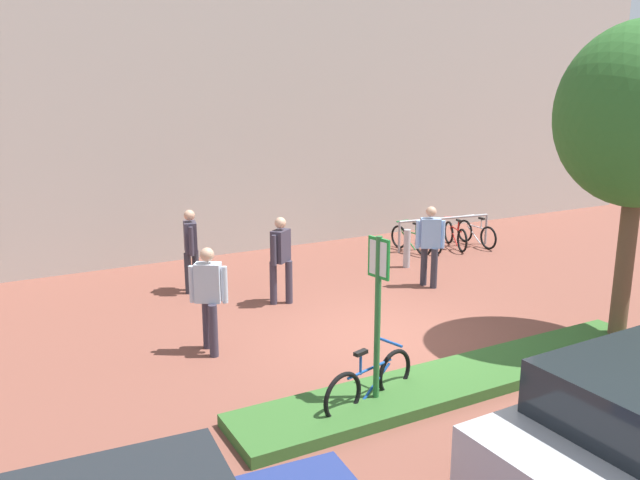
% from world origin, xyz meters
% --- Properties ---
extents(ground_plane, '(60.00, 60.00, 0.00)m').
position_xyz_m(ground_plane, '(0.00, 0.00, 0.00)').
color(ground_plane, brown).
extents(building_facade, '(28.00, 1.20, 10.00)m').
position_xyz_m(building_facade, '(0.00, 7.11, 5.00)').
color(building_facade, '#B2ADA3').
rests_on(building_facade, ground).
extents(planter_strip, '(7.00, 1.10, 0.16)m').
position_xyz_m(planter_strip, '(-0.01, -1.95, 0.08)').
color(planter_strip, '#336028').
rests_on(planter_strip, ground).
extents(parking_sign_post, '(0.10, 0.36, 2.33)m').
position_xyz_m(parking_sign_post, '(-1.51, -1.95, 1.53)').
color(parking_sign_post, '#2D7238').
rests_on(parking_sign_post, ground).
extents(bike_at_sign, '(1.63, 0.57, 0.86)m').
position_xyz_m(bike_at_sign, '(-1.57, -1.90, 0.35)').
color(bike_at_sign, black).
rests_on(bike_at_sign, ground).
extents(bike_rack_cluster, '(2.64, 1.82, 0.83)m').
position_xyz_m(bike_rack_cluster, '(4.74, 4.34, 0.35)').
color(bike_rack_cluster, '#99999E').
rests_on(bike_rack_cluster, ground).
extents(bollard_steel, '(0.16, 0.16, 0.90)m').
position_xyz_m(bollard_steel, '(2.83, 3.36, 0.45)').
color(bollard_steel, '#ADADB2').
rests_on(bollard_steel, ground).
extents(person_suited_dark, '(0.35, 0.60, 1.72)m').
position_xyz_m(person_suited_dark, '(-2.13, 3.96, 0.98)').
color(person_suited_dark, '#2D2D38').
rests_on(person_suited_dark, ground).
extents(person_suited_navy, '(0.51, 0.43, 1.72)m').
position_xyz_m(person_suited_navy, '(-0.83, 2.42, 0.98)').
color(person_suited_navy, '#383342').
rests_on(person_suited_navy, ground).
extents(person_shirt_white, '(0.55, 0.41, 1.72)m').
position_xyz_m(person_shirt_white, '(2.37, 1.94, 0.98)').
color(person_shirt_white, '#2D2D38').
rests_on(person_shirt_white, ground).
extents(person_shirt_blue, '(0.53, 0.51, 1.72)m').
position_xyz_m(person_shirt_blue, '(-2.82, 0.83, 0.98)').
color(person_shirt_blue, '#383342').
rests_on(person_shirt_blue, ground).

